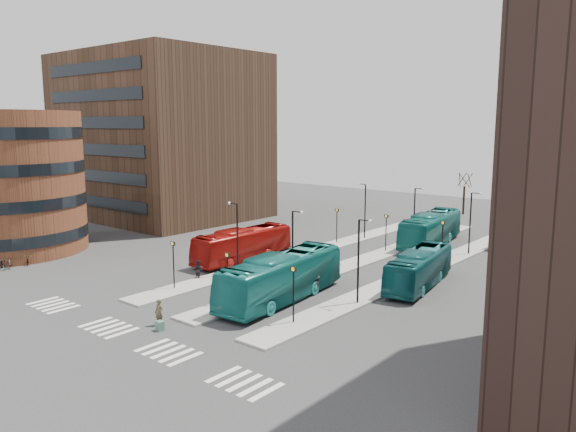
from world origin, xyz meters
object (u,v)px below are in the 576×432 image
Objects in this scene: bicycle_far at (28,259)px; bicycle_near at (2,264)px; teal_bus_b at (431,229)px; commuter_c at (317,284)px; traveller at (159,312)px; red_bus at (243,245)px; teal_bus_c at (419,268)px; teal_bus_a at (282,277)px; commuter_a at (198,270)px; commuter_b at (253,296)px; bicycle_mid at (9,262)px; teal_bus_d at (531,226)px; suitcase at (160,326)px.

bicycle_near is at bearing -155.56° from bicycle_far.
teal_bus_b is 7.14× the size of bicycle_far.
commuter_c is at bearing -55.51° from bicycle_near.
bicycle_near is at bearing 169.28° from traveller.
red_bus is 1.06× the size of teal_bus_c.
commuter_a is at bearing 175.11° from teal_bus_a.
traveller is (7.95, -15.77, -0.69)m from red_bus.
teal_bus_b reaches higher than traveller.
teal_bus_b is 7.46× the size of commuter_b.
traveller reaches higher than commuter_c.
teal_bus_a is at bearing -50.00° from bicycle_far.
bicycle_far is (0.00, 1.64, -0.03)m from bicycle_mid.
red_bus reaches higher than bicycle_far.
teal_bus_b is at bearing 84.57° from teal_bus_a.
teal_bus_d is 8.71× the size of commuter_c.
suitcase is 0.05× the size of teal_bus_b.
traveller is 0.98× the size of bicycle_far.
traveller is 1.06× the size of commuter_a.
teal_bus_b is (-0.20, 24.63, -0.00)m from teal_bus_a.
bicycle_far is at bearing -135.61° from red_bus.
commuter_c is at bearing 64.65° from teal_bus_a.
teal_bus_c is 6.11× the size of bicycle_near.
teal_bus_d is at bearing 38.10° from teal_bus_b.
teal_bus_a is 11.44m from teal_bus_c.
teal_bus_d is 51.15m from bicycle_far.
suitcase is at bearing 131.59° from commuter_a.
commuter_c is 28.49m from bicycle_near.
commuter_c reaches higher than bicycle_near.
suitcase is 43.27m from teal_bus_d.
teal_bus_d is at bearing -112.21° from commuter_a.
teal_bus_d reaches higher than bicycle_near.
commuter_a is (-8.95, -0.16, -0.93)m from teal_bus_a.
teal_bus_d reaches higher than bicycle_mid.
teal_bus_b reaches higher than bicycle_mid.
teal_bus_c is 36.15m from bicycle_near.
commuter_b is at bearing -104.18° from teal_bus_a.
suitcase is at bearing -61.51° from red_bus.
teal_bus_d is at bearing 81.69° from suitcase.
suitcase is at bearing -100.59° from teal_bus_b.
traveller is 6.70m from commuter_b.
teal_bus_d reaches higher than suitcase.
teal_bus_a is 2.83m from commuter_b.
bicycle_near is (-22.15, -0.19, -0.40)m from traveller.
commuter_b is at bearing -127.13° from teal_bus_c.
commuter_b reaches higher than bicycle_mid.
traveller is (-2.64, -8.97, -0.89)m from teal_bus_a.
red_bus is 31.62m from teal_bus_d.
bicycle_near is at bearing -158.10° from bicycle_mid.
bicycle_far is (-14.20, -13.70, -1.08)m from red_bus.
commuter_a is at bearing -113.96° from teal_bus_d.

